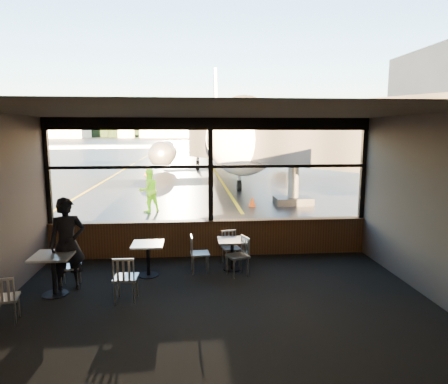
{
  "coord_description": "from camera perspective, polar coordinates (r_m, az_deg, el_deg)",
  "views": [
    {
      "loc": [
        -0.52,
        -9.93,
        3.18
      ],
      "look_at": [
        0.42,
        1.0,
        1.5
      ],
      "focal_mm": 32.0,
      "sensor_mm": 36.0,
      "label": 1
    }
  ],
  "objects": [
    {
      "name": "fuel_tank_b",
      "position": [
        192.91,
        -10.85,
        8.49
      ],
      "size": [
        8.0,
        8.0,
        6.0
      ],
      "primitive_type": "cylinder",
      "color": "silver",
      "rests_on": "ground_plane"
    },
    {
      "name": "hangar_mid",
      "position": [
        194.93,
        -4.85,
        9.2
      ],
      "size": [
        38.0,
        15.0,
        10.0
      ],
      "primitive_type": null,
      "color": "silver",
      "rests_on": "ground_plane"
    },
    {
      "name": "cone_wing",
      "position": [
        29.53,
        -10.97,
        2.86
      ],
      "size": [
        0.37,
        0.37,
        0.52
      ],
      "primitive_type": "cone",
      "color": "orange",
      "rests_on": "ground_plane"
    },
    {
      "name": "hangar_right",
      "position": [
        197.45,
        13.09,
        9.29
      ],
      "size": [
        50.0,
        20.0,
        12.0
      ],
      "primitive_type": null,
      "color": "silver",
      "rests_on": "ground_plane"
    },
    {
      "name": "jet_bridge",
      "position": [
        15.98,
        10.07,
        6.24
      ],
      "size": [
        9.49,
        11.6,
        5.06
      ],
      "primitive_type": null,
      "color": "#2A2B2D",
      "rests_on": "ground_plane"
    },
    {
      "name": "cafe_table_near",
      "position": [
        9.31,
        1.17,
        -8.93
      ],
      "size": [
        0.65,
        0.65,
        0.72
      ],
      "primitive_type": null,
      "color": "#9D9991",
      "rests_on": "carpet_floor"
    },
    {
      "name": "ground_plane",
      "position": [
        129.96,
        -4.74,
        7.27
      ],
      "size": [
        520.0,
        520.0,
        0.0
      ],
      "primitive_type": "plane",
      "color": "black",
      "rests_on": "ground"
    },
    {
      "name": "chair_left_s",
      "position": [
        7.74,
        -28.79,
        -13.22
      ],
      "size": [
        0.56,
        0.56,
        0.86
      ],
      "primitive_type": null,
      "rotation": [
        0.0,
        0.0,
        0.23
      ],
      "color": "#BCB6AA",
      "rests_on": "carpet_floor"
    },
    {
      "name": "window_transom",
      "position": [
        9.98,
        -1.94,
        3.65
      ],
      "size": [
        8.0,
        0.1,
        0.08
      ],
      "primitive_type": "cube",
      "color": "black",
      "rests_on": "ground"
    },
    {
      "name": "treeline",
      "position": [
        219.94,
        -4.87,
        9.4
      ],
      "size": [
        360.0,
        3.0,
        12.0
      ],
      "primitive_type": "cube",
      "color": "black",
      "rests_on": "ground_plane"
    },
    {
      "name": "mullion_centre",
      "position": [
        9.99,
        -1.93,
        3.08
      ],
      "size": [
        0.12,
        0.12,
        2.6
      ],
      "primitive_type": "cube",
      "color": "black",
      "rests_on": "ground"
    },
    {
      "name": "airliner",
      "position": [
        32.4,
        0.03,
        12.17
      ],
      "size": [
        28.57,
        34.09,
        10.28
      ],
      "primitive_type": null,
      "rotation": [
        0.0,
        0.0,
        -0.02
      ],
      "color": "white",
      "rests_on": "ground_plane"
    },
    {
      "name": "wall_back",
      "position": [
        4.21,
        2.49,
        -11.13
      ],
      "size": [
        8.0,
        0.04,
        3.5
      ],
      "primitive_type": "cube",
      "color": "#4C433D",
      "rests_on": "ground"
    },
    {
      "name": "fuel_tank_a",
      "position": [
        194.18,
        -13.82,
        8.39
      ],
      "size": [
        8.0,
        8.0,
        6.0
      ],
      "primitive_type": "cylinder",
      "color": "silver",
      "rests_on": "ground_plane"
    },
    {
      "name": "mullion_right",
      "position": [
        10.93,
        19.25,
        3.08
      ],
      "size": [
        0.12,
        0.12,
        2.6
      ],
      "primitive_type": "cube",
      "color": "black",
      "rests_on": "ground"
    },
    {
      "name": "cone_nose",
      "position": [
        17.0,
        4.04,
        -1.35
      ],
      "size": [
        0.31,
        0.31,
        0.44
      ],
      "primitive_type": "cone",
      "color": "#FF4708",
      "rests_on": "ground_plane"
    },
    {
      "name": "ground_crew",
      "position": [
        16.03,
        -10.7,
        0.21
      ],
      "size": [
        1.05,
        0.99,
        1.71
      ],
      "primitive_type": "imported",
      "rotation": [
        0.0,
        0.0,
        3.7
      ],
      "color": "#BFF219",
      "rests_on": "ground_plane"
    },
    {
      "name": "chair_near_w",
      "position": [
        9.14,
        -3.47,
        -8.81
      ],
      "size": [
        0.5,
        0.5,
        0.86
      ],
      "primitive_type": null,
      "rotation": [
        0.0,
        0.0,
        -1.51
      ],
      "color": "#B6B1A4",
      "rests_on": "carpet_floor"
    },
    {
      "name": "chair_mid_s",
      "position": [
        7.87,
        -13.84,
        -11.84
      ],
      "size": [
        0.51,
        0.51,
        0.9
      ],
      "primitive_type": null,
      "rotation": [
        0.0,
        0.0,
        -0.04
      ],
      "color": "#BAB5A8",
      "rests_on": "carpet_floor"
    },
    {
      "name": "hangar_left",
      "position": [
        202.25,
        -25.33,
        8.53
      ],
      "size": [
        45.0,
        18.0,
        11.0
      ],
      "primitive_type": null,
      "color": "silver",
      "rests_on": "ground_plane"
    },
    {
      "name": "window_header",
      "position": [
        9.94,
        -1.97,
        9.69
      ],
      "size": [
        8.0,
        0.18,
        0.3
      ],
      "primitive_type": "cube",
      "color": "black",
      "rests_on": "ground"
    },
    {
      "name": "ceiling",
      "position": [
        6.95,
        -0.66,
        11.36
      ],
      "size": [
        8.0,
        6.0,
        0.04
      ],
      "primitive_type": "cube",
      "color": "#38332D",
      "rests_on": "ground"
    },
    {
      "name": "chair_near_e",
      "position": [
        8.91,
        1.93,
        -9.19
      ],
      "size": [
        0.62,
        0.62,
        0.88
      ],
      "primitive_type": null,
      "rotation": [
        0.0,
        0.0,
        1.91
      ],
      "color": "#BBB7A9",
      "rests_on": "carpet_floor"
    },
    {
      "name": "window_sill",
      "position": [
        10.31,
        -1.88,
        -6.65
      ],
      "size": [
        8.0,
        0.28,
        0.9
      ],
      "primitive_type": "cube",
      "color": "#57331A",
      "rests_on": "ground"
    },
    {
      "name": "chair_mid_w",
      "position": [
        8.92,
        -21.09,
        -10.0
      ],
      "size": [
        0.49,
        0.49,
        0.82
      ],
      "primitive_type": null,
      "rotation": [
        0.0,
        0.0,
        -1.47
      ],
      "color": "#BAB5A8",
      "rests_on": "carpet_floor"
    },
    {
      "name": "fuel_tank_c",
      "position": [
        192.16,
        -7.85,
        8.56
      ],
      "size": [
        8.0,
        8.0,
        6.0
      ],
      "primitive_type": "cylinder",
      "color": "silver",
      "rests_on": "ground_plane"
    },
    {
      "name": "wall_right",
      "position": [
        8.39,
        27.77,
        -2.11
      ],
      "size": [
        0.04,
        6.0,
        3.5
      ],
      "primitive_type": "cube",
      "color": "#4C433D",
      "rests_on": "ground"
    },
    {
      "name": "cafe_table_left",
      "position": [
        8.57,
        -23.12,
        -10.85
      ],
      "size": [
        0.75,
        0.75,
        0.82
      ],
      "primitive_type": null,
      "color": "#99948C",
      "rests_on": "carpet_floor"
    },
    {
      "name": "chair_near_n",
      "position": [
        9.57,
        0.99,
        -8.07
      ],
      "size": [
        0.53,
        0.53,
        0.83
      ],
      "primitive_type": null,
      "rotation": [
        0.0,
        0.0,
        3.34
      ],
      "color": "beige",
      "rests_on": "carpet_floor"
    },
    {
      "name": "carpet_floor",
      "position": [
        7.63,
        -0.61,
        -15.82
      ],
      "size": [
        8.0,
        6.0,
        0.01
      ],
      "primitive_type": "cube",
      "color": "black",
      "rests_on": "ground"
    },
    {
      "name": "mullion_left",
      "position": [
        10.55,
        -23.92,
        2.63
      ],
      "size": [
        0.12,
        0.12,
        2.6
      ],
      "primitive_type": "cube",
      "color": "black",
      "rests_on": "ground"
    },
    {
      "name": "cafe_table_mid",
      "position": [
        9.07,
        -10.78,
        -9.49
      ],
      "size": [
        0.68,
        0.68,
        0.74
      ],
      "primitive_type": null,
      "color": "#ACA69E",
      "rests_on": "carpet_floor"
    },
    {
      "name": "passenger",
      "position": [
        8.61,
        -21.45,
        -6.96
      ],
      "size": [
        0.79,
        0.63,
        1.89
      ],
      "primitive_type": "imported",
      "rotation": [
        0.0,
        0.0,
        0.3
      ],
      "color": "black",
      "rests_on": "carpet_floor"
    }
  ]
}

